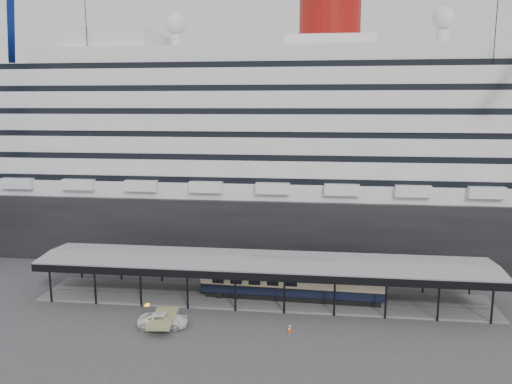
% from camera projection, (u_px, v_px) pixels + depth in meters
% --- Properties ---
extents(ground, '(200.00, 200.00, 0.00)m').
position_uv_depth(ground, '(259.00, 315.00, 57.85)').
color(ground, '#3B3B3E').
rests_on(ground, ground).
extents(cruise_ship, '(130.00, 30.00, 43.90)m').
position_uv_depth(cruise_ship, '(280.00, 138.00, 85.96)').
color(cruise_ship, black).
rests_on(cruise_ship, ground).
extents(platform_canopy, '(56.00, 9.18, 5.30)m').
position_uv_depth(platform_canopy, '(263.00, 281.00, 62.33)').
color(platform_canopy, slate).
rests_on(platform_canopy, ground).
extents(port_truck, '(5.60, 2.93, 1.50)m').
position_uv_depth(port_truck, '(163.00, 320.00, 54.73)').
color(port_truck, white).
rests_on(port_truck, ground).
extents(pullman_carriage, '(22.69, 3.81, 22.18)m').
position_uv_depth(pullman_carriage, '(292.00, 280.00, 61.85)').
color(pullman_carriage, black).
rests_on(pullman_carriage, ground).
extents(traffic_cone_left, '(0.38, 0.38, 0.66)m').
position_uv_depth(traffic_cone_left, '(186.00, 316.00, 56.76)').
color(traffic_cone_left, '#E7410C').
rests_on(traffic_cone_left, ground).
extents(traffic_cone_mid, '(0.46, 0.46, 0.69)m').
position_uv_depth(traffic_cone_mid, '(289.00, 329.00, 53.40)').
color(traffic_cone_mid, red).
rests_on(traffic_cone_mid, ground).
extents(traffic_cone_right, '(0.46, 0.46, 0.69)m').
position_uv_depth(traffic_cone_right, '(290.00, 327.00, 54.03)').
color(traffic_cone_right, '#E4510C').
rests_on(traffic_cone_right, ground).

